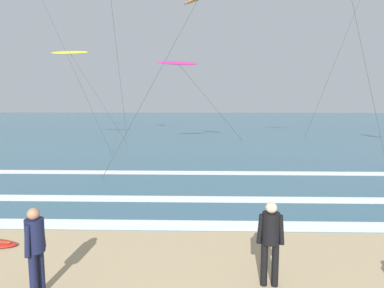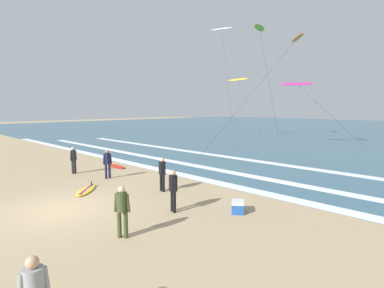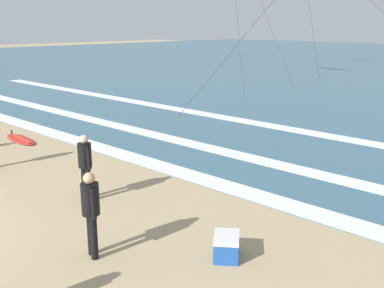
% 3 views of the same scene
% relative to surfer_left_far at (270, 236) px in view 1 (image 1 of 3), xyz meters
% --- Properties ---
extents(ocean_surface, '(140.00, 90.00, 0.01)m').
position_rel_surfer_left_far_xyz_m(ocean_surface, '(-0.83, 47.60, -0.95)').
color(ocean_surface, '#386075').
rests_on(ocean_surface, ground).
extents(wave_foam_shoreline, '(56.16, 0.76, 0.01)m').
position_rel_surfer_left_far_xyz_m(wave_foam_shoreline, '(-2.17, 3.00, -0.94)').
color(wave_foam_shoreline, white).
rests_on(wave_foam_shoreline, ocean_surface).
extents(wave_foam_mid_break, '(50.63, 0.74, 0.01)m').
position_rel_surfer_left_far_xyz_m(wave_foam_mid_break, '(-0.35, 5.52, -0.94)').
color(wave_foam_mid_break, white).
rests_on(wave_foam_mid_break, ocean_surface).
extents(wave_foam_outer_break, '(45.97, 0.82, 0.01)m').
position_rel_surfer_left_far_xyz_m(wave_foam_outer_break, '(-1.22, 9.89, -0.94)').
color(wave_foam_outer_break, white).
rests_on(wave_foam_outer_break, ocean_surface).
extents(surfer_left_far, '(0.51, 0.32, 1.60)m').
position_rel_surfer_left_far_xyz_m(surfer_left_far, '(0.00, 0.00, 0.00)').
color(surfer_left_far, black).
rests_on(surfer_left_far, ground).
extents(surfer_background_far, '(0.32, 0.52, 1.60)m').
position_rel_surfer_left_far_xyz_m(surfer_background_far, '(-4.14, -0.45, 0.00)').
color(surfer_background_far, '#141938').
rests_on(surfer_background_far, ground).
extents(kite_magenta_distant_high, '(6.98, 5.00, 6.41)m').
position_rel_surfer_left_far_xyz_m(kite_magenta_distant_high, '(-3.00, 19.71, 5.20)').
color(kite_magenta_distant_high, '#CC2384').
rests_on(kite_magenta_distant_high, ground).
extents(kite_yellow_distant_low, '(6.64, 2.30, 7.58)m').
position_rel_surfer_left_far_xyz_m(kite_yellow_distant_low, '(-12.11, 22.52, 6.37)').
color(kite_yellow_distant_low, yellow).
rests_on(kite_yellow_distant_low, ground).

